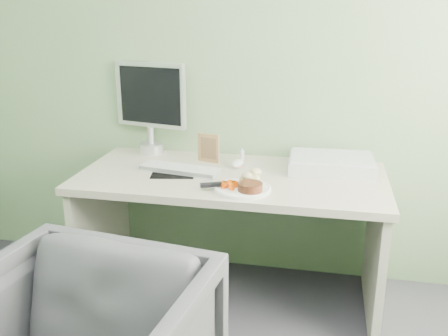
% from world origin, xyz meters
% --- Properties ---
extents(wall_back, '(3.50, 0.00, 3.50)m').
position_xyz_m(wall_back, '(0.00, 2.00, 1.35)').
color(wall_back, gray).
rests_on(wall_back, floor).
extents(desk, '(1.60, 0.75, 0.73)m').
position_xyz_m(desk, '(0.00, 1.62, 0.55)').
color(desk, beige).
rests_on(desk, floor).
extents(plate, '(0.27, 0.27, 0.01)m').
position_xyz_m(plate, '(0.10, 1.41, 0.74)').
color(plate, white).
rests_on(plate, desk).
extents(steak, '(0.12, 0.12, 0.04)m').
position_xyz_m(steak, '(0.14, 1.37, 0.76)').
color(steak, black).
rests_on(steak, plate).
extents(potato_pile, '(0.12, 0.10, 0.06)m').
position_xyz_m(potato_pile, '(0.13, 1.47, 0.77)').
color(potato_pile, tan).
rests_on(potato_pile, plate).
extents(carrot_heap, '(0.08, 0.08, 0.05)m').
position_xyz_m(carrot_heap, '(0.03, 1.38, 0.77)').
color(carrot_heap, '#FF5605').
rests_on(carrot_heap, plate).
extents(steak_knife, '(0.26, 0.14, 0.02)m').
position_xyz_m(steak_knife, '(-0.01, 1.40, 0.76)').
color(steak_knife, silver).
rests_on(steak_knife, plate).
extents(mousepad, '(0.26, 0.23, 0.00)m').
position_xyz_m(mousepad, '(-0.30, 1.59, 0.73)').
color(mousepad, black).
rests_on(mousepad, desk).
extents(keyboard, '(0.44, 0.20, 0.02)m').
position_xyz_m(keyboard, '(-0.28, 1.62, 0.75)').
color(keyboard, white).
rests_on(keyboard, desk).
extents(computer_mouse, '(0.08, 0.12, 0.04)m').
position_xyz_m(computer_mouse, '(0.01, 1.76, 0.75)').
color(computer_mouse, white).
rests_on(computer_mouse, desk).
extents(photo_frame, '(0.13, 0.05, 0.16)m').
position_xyz_m(photo_frame, '(-0.17, 1.82, 0.81)').
color(photo_frame, olive).
rests_on(photo_frame, desk).
extents(eyedrop_bottle, '(0.02, 0.02, 0.07)m').
position_xyz_m(eyedrop_bottle, '(0.01, 1.91, 0.76)').
color(eyedrop_bottle, white).
rests_on(eyedrop_bottle, desk).
extents(scanner, '(0.46, 0.31, 0.07)m').
position_xyz_m(scanner, '(0.51, 1.80, 0.76)').
color(scanner, '#B6B9BE').
rests_on(scanner, desk).
extents(monitor, '(0.45, 0.16, 0.54)m').
position_xyz_m(monitor, '(-0.54, 1.94, 1.03)').
color(monitor, silver).
rests_on(monitor, desk).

